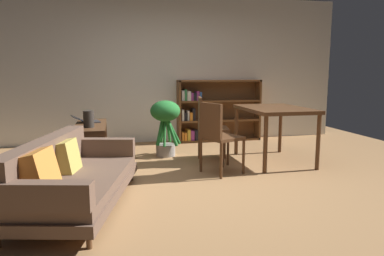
# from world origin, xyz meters

# --- Properties ---
(ground_plane) EXTENTS (8.16, 8.16, 0.00)m
(ground_plane) POSITION_xyz_m (0.00, 0.00, 0.00)
(ground_plane) COLOR #A87A4C
(back_wall_panel) EXTENTS (6.80, 0.10, 2.70)m
(back_wall_panel) POSITION_xyz_m (0.00, 2.70, 1.35)
(back_wall_panel) COLOR silver
(back_wall_panel) RESTS_ON ground_plane
(fabric_couch) EXTENTS (1.22, 2.01, 0.68)m
(fabric_couch) POSITION_xyz_m (-1.41, -0.52, 0.31)
(fabric_couch) COLOR #56351E
(fabric_couch) RESTS_ON ground_plane
(media_console) EXTENTS (0.43, 1.28, 0.56)m
(media_console) POSITION_xyz_m (-1.30, 1.25, 0.27)
(media_console) COLOR #56351E
(media_console) RESTS_ON ground_plane
(open_laptop) EXTENTS (0.45, 0.37, 0.11)m
(open_laptop) POSITION_xyz_m (-1.36, 1.49, 0.59)
(open_laptop) COLOR #333338
(open_laptop) RESTS_ON media_console
(desk_speaker) EXTENTS (0.14, 0.14, 0.23)m
(desk_speaker) POSITION_xyz_m (-1.30, 0.97, 0.68)
(desk_speaker) COLOR #2D2823
(desk_speaker) RESTS_ON media_console
(potted_floor_plant) EXTENTS (0.47, 0.48, 0.87)m
(potted_floor_plant) POSITION_xyz_m (-0.18, 1.44, 0.58)
(potted_floor_plant) COLOR #9E9389
(potted_floor_plant) RESTS_ON ground_plane
(dining_table) EXTENTS (0.86, 1.22, 0.80)m
(dining_table) POSITION_xyz_m (1.31, 0.74, 0.71)
(dining_table) COLOR #56351E
(dining_table) RESTS_ON ground_plane
(dining_chair_near) EXTENTS (0.56, 0.57, 0.92)m
(dining_chair_near) POSITION_xyz_m (0.33, 0.29, 0.53)
(dining_chair_near) COLOR #56351E
(dining_chair_near) RESTS_ON ground_plane
(dining_chair_far) EXTENTS (0.50, 0.51, 0.95)m
(dining_chair_far) POSITION_xyz_m (0.37, 0.92, 0.54)
(dining_chair_far) COLOR #56351E
(dining_chair_far) RESTS_ON ground_plane
(bookshelf) EXTENTS (1.60, 0.29, 1.16)m
(bookshelf) POSITION_xyz_m (0.91, 2.54, 0.57)
(bookshelf) COLOR brown
(bookshelf) RESTS_ON ground_plane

